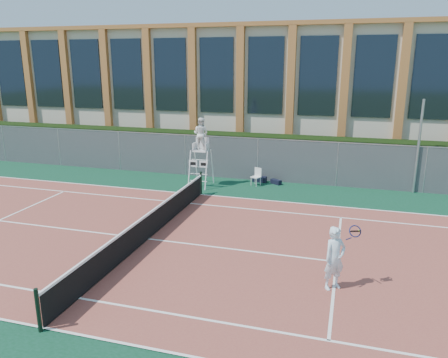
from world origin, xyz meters
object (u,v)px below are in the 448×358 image
(umpire_chair, at_px, (201,136))
(plastic_chair, at_px, (257,175))
(steel_pole, at_px, (418,147))
(tennis_player, at_px, (335,258))

(umpire_chair, height_order, plastic_chair, umpire_chair)
(steel_pole, bearing_deg, plastic_chair, -173.76)
(umpire_chair, bearing_deg, tennis_player, -51.91)
(plastic_chair, distance_m, tennis_player, 10.47)
(steel_pole, distance_m, plastic_chair, 7.63)
(steel_pole, height_order, umpire_chair, steel_pole)
(umpire_chair, xyz_separation_m, plastic_chair, (2.64, 0.84, -1.99))
(tennis_player, bearing_deg, steel_pole, 72.85)
(umpire_chair, height_order, tennis_player, umpire_chair)
(steel_pole, relative_size, tennis_player, 2.47)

